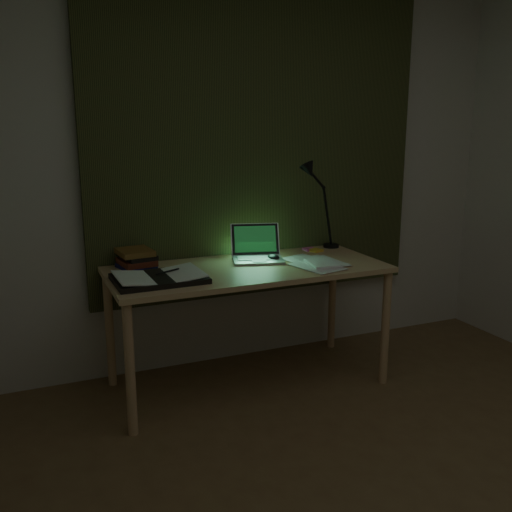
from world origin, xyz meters
The scene contains 11 objects.
wall_back centered at (0.00, 2.00, 1.25)m, with size 3.50×0.00×2.50m, color silver.
curtain centered at (0.00, 1.96, 1.45)m, with size 2.20×0.06×2.00m, color #2D341A.
desk centered at (-0.24, 1.57, 0.36)m, with size 1.60×0.70×0.73m, color tan, non-canonical shape.
laptop centered at (-0.13, 1.68, 0.84)m, with size 0.30×0.34×0.22m, color silver, non-canonical shape.
open_textbook centered at (-0.79, 1.48, 0.75)m, with size 0.47×0.34×0.04m, color white, non-canonical shape.
book_stack centered at (-0.84, 1.79, 0.79)m, with size 0.18×0.22×0.11m, color white, non-canonical shape.
loose_papers centered at (0.12, 1.46, 0.74)m, with size 0.34×0.36×0.02m, color white, non-canonical shape.
mouse centered at (-0.04, 1.66, 0.75)m, with size 0.06×0.10×0.04m, color black.
sticky_yellow centered at (0.32, 1.78, 0.74)m, with size 0.07×0.07×0.02m, color yellow.
sticky_pink centered at (0.30, 1.82, 0.74)m, with size 0.07×0.07×0.01m, color #F35EB8.
desk_lamp centered at (0.48, 1.85, 1.01)m, with size 0.37×0.29×0.56m, color black, non-canonical shape.
Camera 1 is at (-1.45, -1.38, 1.54)m, focal length 40.00 mm.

